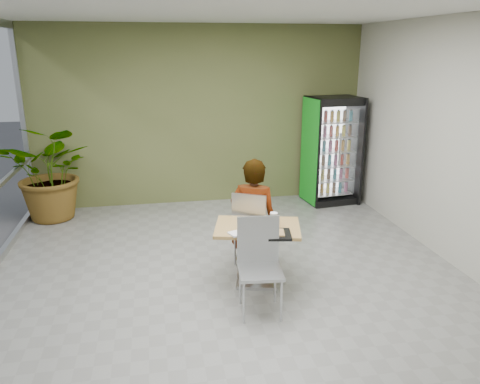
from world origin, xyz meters
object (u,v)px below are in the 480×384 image
Objects in this scene: chair_far at (251,223)px; seated_woman at (253,223)px; dining_table at (257,243)px; cafeteria_tray at (270,234)px; soda_cup at (274,219)px; chair_near at (259,257)px; beverage_fridge at (332,151)px; potted_plant at (53,172)px.

seated_woman is (0.05, 0.05, -0.02)m from chair_far.
dining_table is 2.40× the size of cafeteria_tray.
soda_cup is (0.12, -0.59, 0.26)m from seated_woman.
chair_near is 0.53× the size of beverage_fridge.
soda_cup is at bearing 66.57° from chair_near.
soda_cup is 3.47m from beverage_fridge.
chair_near is 4.11m from beverage_fridge.
cafeteria_tray is at bearing -128.55° from beverage_fridge.
cafeteria_tray is at bearing -112.25° from soda_cup.
potted_plant reaches higher than dining_table.
seated_woman is 3.68× the size of cafeteria_tray.
beverage_fridge reaches higher than soda_cup.
beverage_fridge reaches higher than seated_woman.
dining_table is 0.35m from soda_cup.
chair_far is 0.07m from seated_woman.
seated_woman is 1.07× the size of potted_plant.
chair_near is 1.16m from seated_woman.
chair_near is (-0.11, -0.56, 0.07)m from dining_table.
chair_near is (-0.14, -1.09, 0.02)m from chair_far.
cafeteria_tray is at bearing 118.73° from chair_far.
chair_far is at bearing -39.45° from potted_plant.
chair_far is at bearing 86.77° from dining_table.
beverage_fridge reaches higher than potted_plant.
beverage_fridge is (2.17, 3.47, 0.37)m from chair_near.
dining_table is at bearing 108.39° from seated_woman.
chair_far reaches higher than dining_table.
chair_near is at bearing -100.78° from dining_table.
cafeteria_tray is 0.24× the size of beverage_fridge.
dining_table is 0.54m from chair_far.
beverage_fridge is at bearing 63.41° from chair_near.
dining_table is 0.70× the size of potted_plant.
seated_woman is 3.09m from beverage_fridge.
dining_table is 0.58m from seated_woman.
beverage_fridge is at bearing 58.36° from cafeteria_tray.
beverage_fridge is (2.03, 2.38, 0.38)m from chair_far.
chair_near is at bearing -118.78° from soda_cup.
soda_cup is 4.20m from potted_plant.
dining_table is at bearing -132.17° from beverage_fridge.
dining_table is 7.08× the size of soda_cup.
beverage_fridge reaches higher than cafeteria_tray.
beverage_fridge is at bearing 54.74° from dining_table.
chair_near is at bearing -125.77° from cafeteria_tray.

